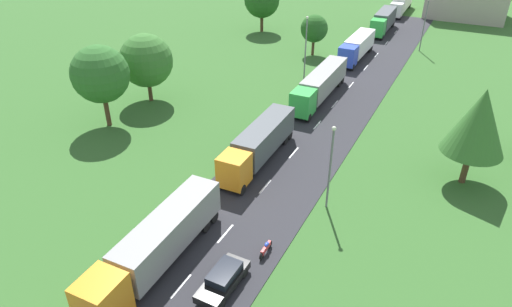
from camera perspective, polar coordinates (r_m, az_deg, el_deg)
The scene contains 18 objects.
road at distance 40.76m, azimuth 1.03°, elevation -4.42°, with size 10.00×140.00×0.06m, color #2B2B30.
lane_marking_centre at distance 38.28m, azimuth -1.22°, elevation -7.01°, with size 0.16×122.18×0.01m.
truck_lead at distance 32.63m, azimuth -12.52°, elevation -11.16°, with size 2.75×13.61×3.56m.
truck_second at distance 43.64m, azimuth 0.39°, elevation 1.36°, with size 2.73×12.67×3.49m.
truck_third at distance 57.96m, azimuth 8.16°, elevation 8.73°, with size 2.61×14.84×3.44m.
truck_fourth at distance 73.82m, azimuth 12.71°, elevation 13.12°, with size 2.55×12.07×3.42m.
truck_fifth at distance 90.09m, azimuth 15.89°, elevation 15.93°, with size 2.75×11.90×3.70m.
truck_sixth at distance 106.51m, azimuth 18.02°, elevation 17.80°, with size 2.83×14.29×3.73m.
car_second at distance 31.39m, azimuth -4.16°, elevation -15.58°, with size 1.89×4.55×1.47m.
motorcycle_courier at distance 33.85m, azimuth 1.26°, elevation -11.96°, with size 0.28×1.94×0.91m.
lamppost_second at distance 36.65m, azimuth 9.43°, elevation -1.28°, with size 0.36×0.36×7.69m.
lamppost_third at distance 62.04m, azimuth 6.32°, elevation 13.27°, with size 0.36×0.36×9.15m.
lamppost_fourth at distance 80.06m, azimuth 20.61°, elevation 15.32°, with size 0.36×0.36×8.52m.
tree_oak at distance 74.13m, azimuth 7.39°, elevation 15.44°, with size 4.30×4.30×6.41m.
tree_pine at distance 86.62m, azimuth 0.75°, elevation 18.92°, with size 6.44×6.44×9.01m.
tree_elm at distance 57.50m, azimuth -13.77°, elevation 11.38°, with size 6.51×6.51×8.53m.
tree_ash at distance 42.94m, azimuth 26.41°, elevation 3.66°, with size 5.38×5.38×9.22m.
tree_lime at distance 51.97m, azimuth -19.16°, elevation 9.47°, with size 6.29×6.29×9.26m.
Camera 1 is at (14.33, -5.59, 23.49)m, focal length 31.52 mm.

